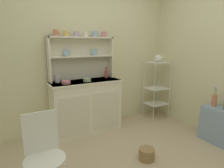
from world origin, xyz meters
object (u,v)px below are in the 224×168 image
hutch_shelf_unit (81,55)px  floor_basket (147,154)px  bakers_rack (157,84)px  flower_vase (214,99)px  utensil_jar (57,79)px  porcelain_teapot (158,58)px  wire_chair (43,150)px  jam_bottle (106,74)px  hutch_cabinet (86,106)px  side_shelf_blue (219,125)px  cup_terracotta_0 (56,33)px  bowl_mixing_large (66,82)px

hutch_shelf_unit → floor_basket: 1.80m
bakers_rack → flower_vase: bakers_rack is taller
floor_basket → flower_vase: size_ratio=0.66×
utensil_jar → porcelain_teapot: 1.88m
hutch_shelf_unit → bakers_rack: (1.44, -0.26, -0.60)m
floor_basket → wire_chair: bearing=-178.2°
hutch_shelf_unit → utensil_jar: size_ratio=4.63×
jam_bottle → porcelain_teapot: 1.06m
hutch_cabinet → flower_vase: size_ratio=3.72×
side_shelf_blue → utensil_jar: bearing=145.1°
bakers_rack → wire_chair: (-2.32, -1.08, -0.15)m
side_shelf_blue → floor_basket: size_ratio=2.59×
floor_basket → porcelain_teapot: (1.08, 1.05, 1.10)m
wire_chair → cup_terracotta_0: cup_terracotta_0 is taller
hutch_cabinet → utensil_jar: bearing=169.6°
cup_terracotta_0 → porcelain_teapot: (1.83, -0.21, -0.43)m
bakers_rack → floor_basket: 1.62m
bakers_rack → side_shelf_blue: size_ratio=2.10×
hutch_cabinet → hutch_shelf_unit: (0.00, 0.16, 0.82)m
bakers_rack → wire_chair: bearing=-154.9°
hutch_shelf_unit → jam_bottle: size_ratio=5.86×
hutch_shelf_unit → utensil_jar: bearing=-168.4°
hutch_shelf_unit → bakers_rack: hutch_shelf_unit is taller
side_shelf_blue → cup_terracotta_0: cup_terracotta_0 is taller
jam_bottle → flower_vase: size_ratio=0.59×
side_shelf_blue → wire_chair: size_ratio=0.62×
side_shelf_blue → bowl_mixing_large: 2.36m
bakers_rack → wire_chair: size_ratio=1.30×
side_shelf_blue → jam_bottle: jam_bottle is taller
wire_chair → hutch_shelf_unit: bearing=85.4°
porcelain_teapot → hutch_cabinet: bearing=176.3°
bakers_rack → jam_bottle: (-1.01, 0.18, 0.26)m
hutch_cabinet → side_shelf_blue: bearing=-39.9°
hutch_cabinet → bowl_mixing_large: bearing=-167.6°
jam_bottle → hutch_cabinet: bearing=-168.5°
wire_chair → floor_basket: size_ratio=4.19×
flower_vase → porcelain_teapot: bearing=97.1°
flower_vase → hutch_cabinet: bearing=142.8°
hutch_shelf_unit → side_shelf_blue: (1.57, -1.48, -1.00)m
floor_basket → bowl_mixing_large: bearing=122.9°
bakers_rack → hutch_cabinet: bearing=176.3°
hutch_cabinet → porcelain_teapot: 1.61m
hutch_cabinet → cup_terracotta_0: bearing=163.0°
bowl_mixing_large → porcelain_teapot: bearing=-0.6°
bakers_rack → utensil_jar: (-1.86, 0.17, 0.25)m
side_shelf_blue → utensil_jar: (-1.99, 1.39, 0.66)m
hutch_cabinet → utensil_jar: utensil_jar is taller
flower_vase → wire_chair: bearing=179.6°
hutch_cabinet → wire_chair: hutch_cabinet is taller
wire_chair → porcelain_teapot: bearing=53.7°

